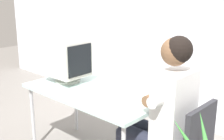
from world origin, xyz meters
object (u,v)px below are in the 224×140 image
(crt_monitor, at_px, (67,58))
(keyboard, at_px, (92,88))
(desk, at_px, (94,96))
(person_seated, at_px, (162,110))

(crt_monitor, distance_m, keyboard, 0.44)
(desk, bearing_deg, keyboard, 170.91)
(desk, distance_m, person_seated, 0.76)
(person_seated, bearing_deg, crt_monitor, -178.35)
(crt_monitor, height_order, person_seated, person_seated)
(crt_monitor, height_order, keyboard, crt_monitor)
(desk, height_order, person_seated, person_seated)
(crt_monitor, bearing_deg, person_seated, 1.65)
(desk, bearing_deg, person_seated, 3.17)
(keyboard, height_order, person_seated, person_seated)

